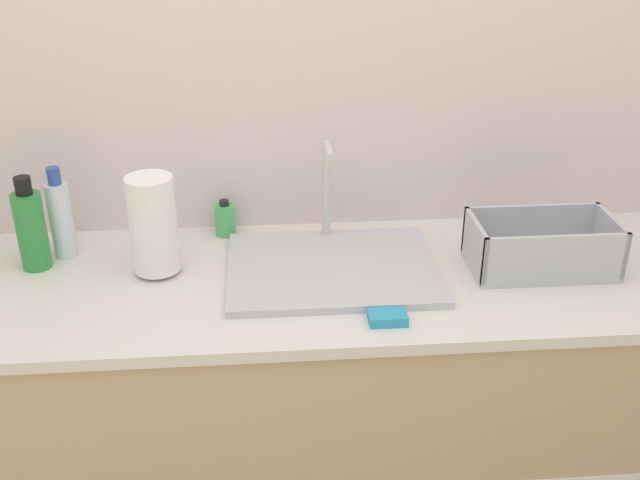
{
  "coord_description": "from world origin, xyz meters",
  "views": [
    {
      "loc": [
        -0.11,
        -1.39,
        1.84
      ],
      "look_at": [
        0.03,
        0.29,
        1.01
      ],
      "focal_mm": 42.0,
      "sensor_mm": 36.0,
      "label": 1
    }
  ],
  "objects_px": {
    "sink": "(332,265)",
    "bottle_clear": "(61,218)",
    "paper_towel_roll": "(153,225)",
    "soap_dispenser": "(225,219)",
    "bottle_green": "(31,228)",
    "dish_rack": "(541,250)"
  },
  "relations": [
    {
      "from": "paper_towel_roll",
      "to": "dish_rack",
      "type": "relative_size",
      "value": 0.72
    },
    {
      "from": "sink",
      "to": "bottle_clear",
      "type": "relative_size",
      "value": 2.14
    },
    {
      "from": "paper_towel_roll",
      "to": "bottle_clear",
      "type": "xyz_separation_m",
      "value": [
        -0.26,
        0.12,
        -0.02
      ]
    },
    {
      "from": "sink",
      "to": "paper_towel_roll",
      "type": "relative_size",
      "value": 2.05
    },
    {
      "from": "paper_towel_roll",
      "to": "soap_dispenser",
      "type": "height_order",
      "value": "paper_towel_roll"
    },
    {
      "from": "bottle_green",
      "to": "sink",
      "type": "bearing_deg",
      "value": -6.26
    },
    {
      "from": "paper_towel_roll",
      "to": "bottle_green",
      "type": "distance_m",
      "value": 0.33
    },
    {
      "from": "sink",
      "to": "soap_dispenser",
      "type": "xyz_separation_m",
      "value": [
        -0.29,
        0.25,
        0.03
      ]
    },
    {
      "from": "bottle_clear",
      "to": "bottle_green",
      "type": "xyz_separation_m",
      "value": [
        -0.06,
        -0.06,
        -0.0
      ]
    },
    {
      "from": "bottle_green",
      "to": "soap_dispenser",
      "type": "distance_m",
      "value": 0.53
    },
    {
      "from": "paper_towel_roll",
      "to": "soap_dispenser",
      "type": "relative_size",
      "value": 2.49
    },
    {
      "from": "paper_towel_roll",
      "to": "dish_rack",
      "type": "bearing_deg",
      "value": -3.4
    },
    {
      "from": "paper_towel_roll",
      "to": "soap_dispenser",
      "type": "xyz_separation_m",
      "value": [
        0.17,
        0.22,
        -0.09
      ]
    },
    {
      "from": "soap_dispenser",
      "to": "dish_rack",
      "type": "bearing_deg",
      "value": -18.25
    },
    {
      "from": "bottle_clear",
      "to": "bottle_green",
      "type": "bearing_deg",
      "value": -135.04
    },
    {
      "from": "sink",
      "to": "dish_rack",
      "type": "height_order",
      "value": "sink"
    },
    {
      "from": "paper_towel_roll",
      "to": "soap_dispenser",
      "type": "bearing_deg",
      "value": 51.69
    },
    {
      "from": "sink",
      "to": "bottle_clear",
      "type": "bearing_deg",
      "value": 168.41
    },
    {
      "from": "bottle_clear",
      "to": "bottle_green",
      "type": "distance_m",
      "value": 0.09
    },
    {
      "from": "bottle_clear",
      "to": "paper_towel_roll",
      "type": "bearing_deg",
      "value": -24.34
    },
    {
      "from": "bottle_clear",
      "to": "bottle_green",
      "type": "relative_size",
      "value": 1.0
    },
    {
      "from": "bottle_green",
      "to": "dish_rack",
      "type": "bearing_deg",
      "value": -5.0
    }
  ]
}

